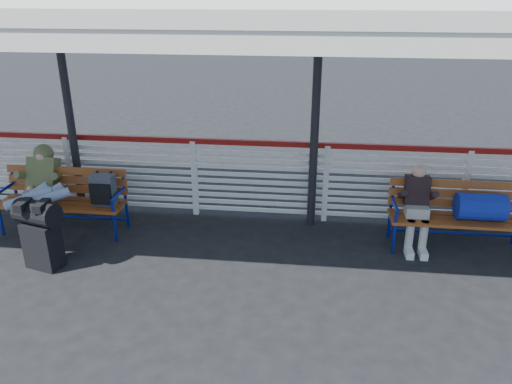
# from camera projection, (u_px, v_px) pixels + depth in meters

# --- Properties ---
(ground) EXTENTS (60.00, 60.00, 0.00)m
(ground) POSITION_uv_depth(u_px,v_px,m) (162.00, 278.00, 6.15)
(ground) COLOR black
(ground) RESTS_ON ground
(fence) EXTENTS (12.08, 0.08, 1.24)m
(fence) POSITION_uv_depth(u_px,v_px,m) (194.00, 175.00, 7.64)
(fence) COLOR silver
(fence) RESTS_ON ground
(canopy) EXTENTS (12.60, 3.60, 3.16)m
(canopy) POSITION_uv_depth(u_px,v_px,m) (164.00, 13.00, 5.78)
(canopy) COLOR silver
(canopy) RESTS_ON ground
(luggage_stack) EXTENTS (0.61, 0.45, 0.91)m
(luggage_stack) POSITION_uv_depth(u_px,v_px,m) (40.00, 232.00, 6.22)
(luggage_stack) COLOR black
(luggage_stack) RESTS_ON ground
(bench_left) EXTENTS (1.80, 0.56, 0.92)m
(bench_left) POSITION_uv_depth(u_px,v_px,m) (76.00, 193.00, 7.14)
(bench_left) COLOR #90511B
(bench_left) RESTS_ON ground
(bench_right) EXTENTS (1.80, 0.56, 0.92)m
(bench_right) POSITION_uv_depth(u_px,v_px,m) (470.00, 208.00, 6.62)
(bench_right) COLOR #90511B
(bench_right) RESTS_ON ground
(traveler_man) EXTENTS (0.94, 1.64, 0.77)m
(traveler_man) POSITION_uv_depth(u_px,v_px,m) (39.00, 192.00, 6.80)
(traveler_man) COLOR #8092AC
(traveler_man) RESTS_ON ground
(companion_person) EXTENTS (0.32, 0.66, 1.15)m
(companion_person) POSITION_uv_depth(u_px,v_px,m) (417.00, 206.00, 6.69)
(companion_person) COLOR #AAA49A
(companion_person) RESTS_ON ground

